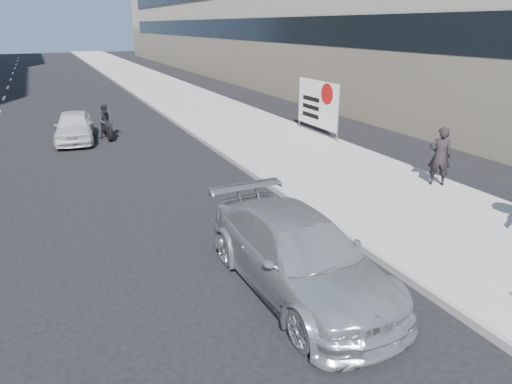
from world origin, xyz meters
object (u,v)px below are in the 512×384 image
parked_sedan (298,254)px  protest_banner (318,104)px  pedestrian_woman (440,156)px  white_sedan_near (74,127)px  motorcycle (106,123)px

parked_sedan → protest_banner: bearing=55.2°
pedestrian_woman → protest_banner: size_ratio=0.55×
pedestrian_woman → white_sedan_near: (-9.01, 10.61, -0.38)m
protest_banner → parked_sedan: (-6.68, -10.03, -0.72)m
parked_sedan → motorcycle: size_ratio=2.30×
protest_banner → motorcycle: size_ratio=1.49×
motorcycle → protest_banner: bearing=-27.7°
protest_banner → white_sedan_near: protest_banner is taller
pedestrian_woman → protest_banner: bearing=-57.6°
pedestrian_woman → parked_sedan: (-6.30, -2.92, -0.31)m
protest_banner → motorcycle: protest_banner is taller
motorcycle → white_sedan_near: bearing=176.7°
pedestrian_woman → protest_banner: protest_banner is taller
parked_sedan → motorcycle: (-1.44, 13.55, -0.05)m
protest_banner → white_sedan_near: 10.05m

